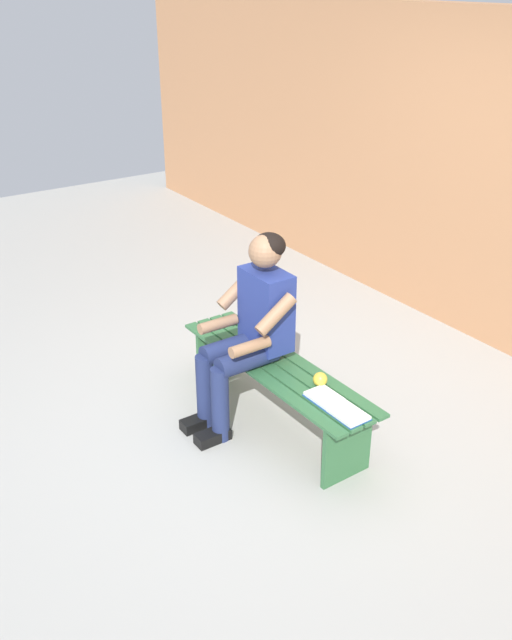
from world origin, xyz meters
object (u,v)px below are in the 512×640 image
apple (320,379)px  person_seated (250,325)px  book_open (336,406)px  bench_near (276,379)px

apple → person_seated: bearing=19.2°
book_open → person_seated: bearing=6.9°
apple → book_open: apple is taller
bench_near → book_open: (-0.57, 0.00, 0.11)m
book_open → bench_near: bearing=-1.1°
person_seated → apple: person_seated is taller
bench_near → apple: size_ratio=18.60×
bench_near → book_open: bearing=179.7°
apple → book_open: size_ratio=0.21×
person_seated → book_open: bearing=-172.4°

